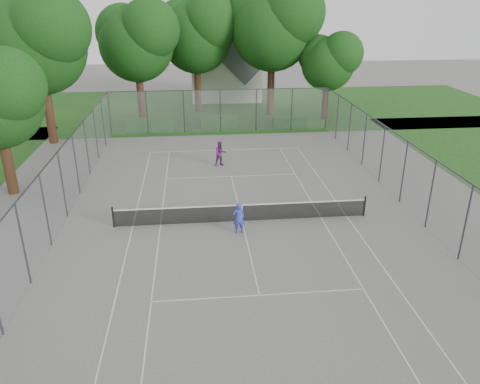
{
  "coord_description": "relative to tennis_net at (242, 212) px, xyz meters",
  "views": [
    {
      "loc": [
        -2.27,
        -21.22,
        10.66
      ],
      "look_at": [
        0.0,
        1.0,
        1.2
      ],
      "focal_mm": 35.0,
      "sensor_mm": 36.0,
      "label": 1
    }
  ],
  "objects": [
    {
      "name": "tennis_net",
      "position": [
        0.0,
        0.0,
        0.0
      ],
      "size": [
        12.87,
        0.1,
        1.1
      ],
      "color": "black",
      "rests_on": "ground"
    },
    {
      "name": "tree_side_back",
      "position": [
        -13.05,
        15.08,
        7.21
      ],
      "size": [
        7.82,
        7.14,
        11.23
      ],
      "color": "#382014",
      "rests_on": "ground"
    },
    {
      "name": "tree_far_right",
      "position": [
        9.9,
        20.32,
        4.85
      ],
      "size": [
        5.44,
        4.96,
        7.81
      ],
      "color": "#382014",
      "rests_on": "ground"
    },
    {
      "name": "ground",
      "position": [
        0.0,
        0.0,
        -0.51
      ],
      "size": [
        120.0,
        120.0,
        0.0
      ],
      "primitive_type": "plane",
      "color": "#63615E",
      "rests_on": "ground"
    },
    {
      "name": "grass_far",
      "position": [
        0.0,
        26.0,
        -0.51
      ],
      "size": [
        60.0,
        20.0,
        0.0
      ],
      "primitive_type": "cube",
      "color": "#1B4614",
      "rests_on": "ground"
    },
    {
      "name": "hedge_left",
      "position": [
        -5.97,
        18.02,
        -0.02
      ],
      "size": [
        3.95,
        1.18,
        0.99
      ],
      "primitive_type": "cube",
      "color": "#1B4E19",
      "rests_on": "ground"
    },
    {
      "name": "court_markings",
      "position": [
        0.0,
        0.0,
        -0.5
      ],
      "size": [
        11.03,
        23.83,
        0.01
      ],
      "color": "beige",
      "rests_on": "ground"
    },
    {
      "name": "tree_far_midleft",
      "position": [
        -1.6,
        24.57,
        7.03
      ],
      "size": [
        7.64,
        6.97,
        10.98
      ],
      "color": "#382014",
      "rests_on": "ground"
    },
    {
      "name": "woman_player",
      "position": [
        -0.54,
        8.55,
        0.33
      ],
      "size": [
        0.95,
        0.82,
        1.68
      ],
      "primitive_type": "imported",
      "rotation": [
        0.0,
        0.0,
        0.25
      ],
      "color": "#642268",
      "rests_on": "ground"
    },
    {
      "name": "tree_far_left",
      "position": [
        -6.78,
        21.27,
        6.72
      ],
      "size": [
        7.32,
        6.68,
        10.52
      ],
      "color": "#382014",
      "rests_on": "ground"
    },
    {
      "name": "perimeter_fence",
      "position": [
        0.0,
        0.0,
        1.3
      ],
      "size": [
        18.08,
        34.08,
        3.52
      ],
      "color": "#38383D",
      "rests_on": "ground"
    },
    {
      "name": "girl_player",
      "position": [
        -0.29,
        -1.2,
        0.27
      ],
      "size": [
        0.62,
        0.45,
        1.57
      ],
      "primitive_type": "imported",
      "rotation": [
        0.0,
        0.0,
        3.27
      ],
      "color": "#313DBA",
      "rests_on": "ground"
    },
    {
      "name": "house",
      "position": [
        1.42,
        30.56,
        3.17
      ],
      "size": [
        7.35,
        5.7,
        9.15
      ],
      "color": "silver",
      "rests_on": "ground"
    },
    {
      "name": "hedge_right",
      "position": [
        6.05,
        18.08,
        -0.09
      ],
      "size": [
        2.84,
        1.04,
        0.85
      ],
      "primitive_type": "cube",
      "color": "#1B4E19",
      "rests_on": "ground"
    },
    {
      "name": "hedge_mid",
      "position": [
        0.01,
        18.42,
        0.01
      ],
      "size": [
        3.29,
        0.94,
        1.03
      ],
      "primitive_type": "cube",
      "color": "#1B4E19",
      "rests_on": "ground"
    },
    {
      "name": "tree_far_midright",
      "position": [
        5.22,
        22.44,
        7.83
      ],
      "size": [
        8.44,
        7.7,
        12.13
      ],
      "color": "#382014",
      "rests_on": "ground"
    }
  ]
}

